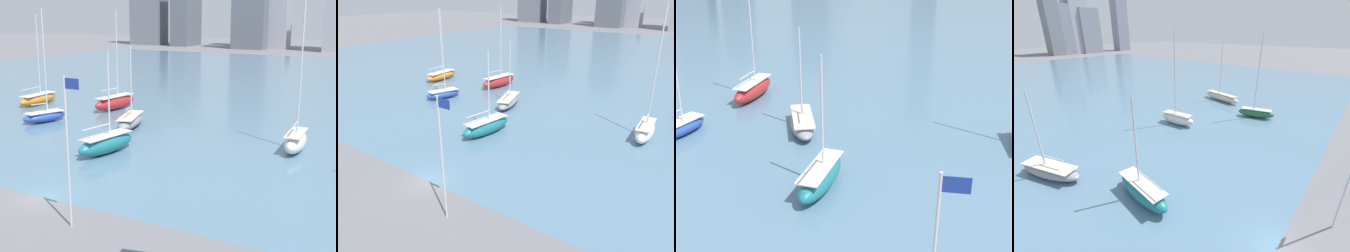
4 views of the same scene
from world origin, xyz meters
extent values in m
plane|color=slate|center=(0.00, 0.00, 0.00)|extent=(500.00, 500.00, 0.00)
cube|color=slate|center=(0.00, 70.00, 0.00)|extent=(180.00, 140.00, 0.00)
cylinder|color=silver|center=(5.49, -2.94, 5.20)|extent=(0.14, 0.14, 10.39)
cube|color=#1E3899|center=(6.11, -2.94, 9.89)|extent=(1.10, 0.03, 0.70)
cube|color=slate|center=(-72.94, 172.80, 17.49)|extent=(8.58, 15.82, 34.99)
cube|color=slate|center=(-39.60, 165.50, 18.64)|extent=(13.96, 8.13, 37.28)
ellipsoid|color=white|center=(14.52, 22.66, 1.02)|extent=(2.48, 6.89, 2.03)
cube|color=beige|center=(14.52, 22.66, 1.99)|extent=(2.04, 5.65, 0.10)
cube|color=#2D2D33|center=(14.52, 22.66, 0.46)|extent=(0.24, 1.23, 0.91)
cylinder|color=silver|center=(14.48, 23.17, 9.09)|extent=(0.18, 0.18, 14.12)
cylinder|color=silver|center=(14.58, 21.66, 3.14)|extent=(0.34, 3.02, 0.14)
ellipsoid|color=orange|center=(-28.60, 29.66, 0.84)|extent=(2.84, 8.43, 1.67)
cube|color=silver|center=(-28.60, 29.66, 1.63)|extent=(2.33, 6.91, 0.10)
cube|color=#2D2D33|center=(-28.60, 29.66, 0.38)|extent=(0.24, 1.50, 0.75)
cylinder|color=silver|center=(-28.64, 30.29, 7.95)|extent=(0.18, 0.18, 12.56)
cylinder|color=silver|center=(-28.51, 28.08, 2.78)|extent=(0.39, 4.43, 0.14)
ellipsoid|color=#1E757F|center=(-2.67, 12.44, 0.99)|extent=(3.26, 7.85, 1.97)
cube|color=silver|center=(-2.67, 12.44, 1.92)|extent=(2.68, 6.44, 0.10)
cube|color=#2D2D33|center=(-2.67, 12.44, 0.45)|extent=(0.36, 1.38, 0.89)
cylinder|color=silver|center=(-2.59, 13.00, 6.30)|extent=(0.18, 0.18, 8.65)
cylinder|color=silver|center=(-2.87, 11.08, 3.07)|extent=(0.71, 3.87, 0.14)
ellipsoid|color=#284CA8|center=(-18.66, 20.43, 0.72)|extent=(4.19, 6.60, 1.42)
cube|color=silver|center=(-18.66, 20.43, 1.38)|extent=(3.43, 5.41, 0.10)
cube|color=#2D2D33|center=(-18.66, 20.43, 0.32)|extent=(0.51, 1.11, 0.64)
cylinder|color=silver|center=(-18.52, 20.87, 8.17)|extent=(0.18, 0.18, 13.48)
cylinder|color=silver|center=(-18.88, 19.78, 2.53)|extent=(0.87, 2.23, 0.14)
ellipsoid|color=gray|center=(-6.96, 23.65, 0.75)|extent=(5.02, 8.73, 1.50)
cube|color=beige|center=(-6.96, 23.65, 1.45)|extent=(4.12, 7.16, 0.10)
cube|color=#2D2D33|center=(-6.96, 23.65, 0.34)|extent=(0.63, 1.48, 0.67)
cylinder|color=silver|center=(-7.16, 24.25, 5.89)|extent=(0.18, 0.18, 8.78)
cylinder|color=silver|center=(-6.67, 22.79, 2.60)|extent=(1.11, 2.96, 0.14)
ellipsoid|color=#B72828|center=(-15.22, 32.10, 1.06)|extent=(3.21, 8.70, 2.11)
cube|color=silver|center=(-15.22, 32.10, 2.06)|extent=(2.63, 7.14, 0.10)
cube|color=#2D2D33|center=(-15.22, 32.10, 0.48)|extent=(0.34, 1.54, 0.95)
cylinder|color=silver|center=(-15.15, 32.74, 8.46)|extent=(0.18, 0.18, 12.71)
cylinder|color=silver|center=(-15.37, 30.90, 3.21)|extent=(0.59, 3.70, 0.14)
camera|label=1|loc=(25.43, -25.78, 14.14)|focal=50.00mm
camera|label=2|loc=(22.12, -18.04, 16.98)|focal=35.00mm
camera|label=3|loc=(4.42, -18.94, 18.85)|focal=50.00mm
camera|label=4|loc=(-14.07, -2.16, 15.76)|focal=24.00mm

